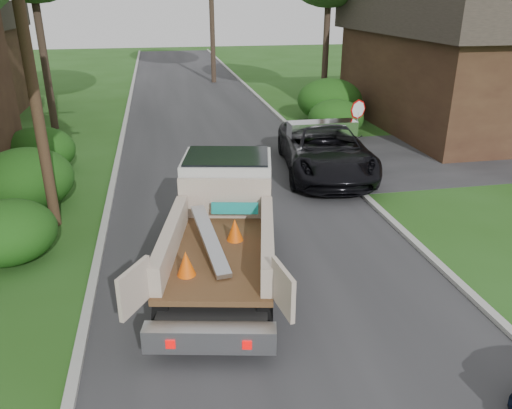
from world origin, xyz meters
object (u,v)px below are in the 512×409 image
object	(u,v)px
utility_pole	(25,37)
flatbed_truck	(225,212)
house_right	(470,61)
stop_sign	(357,118)
black_pickup	(325,149)

from	to	relation	value
utility_pole	flatbed_truck	world-z (taller)	utility_pole
flatbed_truck	house_right	bearing A→B (deg)	52.55
house_right	stop_sign	bearing A→B (deg)	-147.34
house_right	utility_pole	bearing A→B (deg)	-153.99
stop_sign	flatbed_truck	distance (m)	9.32
stop_sign	flatbed_truck	bearing A→B (deg)	-131.34
house_right	flatbed_truck	size ratio (longest dim) A/B	1.95
utility_pole	stop_sign	bearing A→B (deg)	20.62
stop_sign	utility_pole	xyz separation A→B (m)	(-10.68, -4.02, 3.40)
utility_pole	black_pickup	bearing A→B (deg)	18.24
stop_sign	flatbed_truck	xyz separation A→B (m)	(-6.15, -6.99, -0.49)
house_right	black_pickup	bearing A→B (deg)	-147.33
flatbed_truck	black_pickup	size ratio (longest dim) A/B	1.03
black_pickup	utility_pole	bearing A→B (deg)	-153.73
flatbed_truck	black_pickup	world-z (taller)	flatbed_truck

